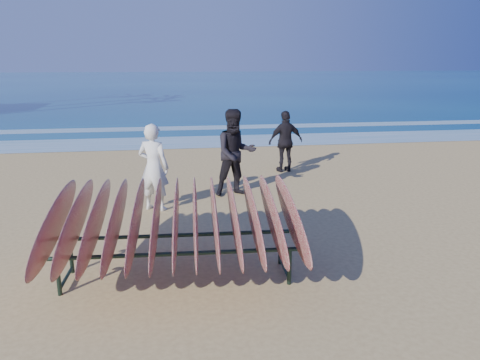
# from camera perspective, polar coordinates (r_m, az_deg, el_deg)

# --- Properties ---
(ground) EXTENTS (120.00, 120.00, 0.00)m
(ground) POSITION_cam_1_polar(r_m,az_deg,el_deg) (7.36, 0.94, -8.74)
(ground) COLOR tan
(ground) RESTS_ON ground
(ocean) EXTENTS (160.00, 160.00, 0.00)m
(ocean) POSITION_cam_1_polar(r_m,az_deg,el_deg) (61.74, -7.69, 11.79)
(ocean) COLOR navy
(ocean) RESTS_ON ground
(foam_near) EXTENTS (160.00, 160.00, 0.00)m
(foam_near) POSITION_cam_1_polar(r_m,az_deg,el_deg) (16.96, -4.66, 4.69)
(foam_near) COLOR white
(foam_near) RESTS_ON ground
(foam_far) EXTENTS (160.00, 160.00, 0.00)m
(foam_far) POSITION_cam_1_polar(r_m,az_deg,el_deg) (20.41, -5.36, 6.35)
(foam_far) COLOR white
(foam_far) RESTS_ON ground
(surfboard_rack) EXTENTS (3.28, 2.67, 1.32)m
(surfboard_rack) POSITION_cam_1_polar(r_m,az_deg,el_deg) (6.27, -7.83, -4.83)
(surfboard_rack) COLOR black
(surfboard_rack) RESTS_ON ground
(person_white) EXTENTS (0.74, 0.63, 1.72)m
(person_white) POSITION_cam_1_polar(r_m,az_deg,el_deg) (9.26, -10.49, 1.52)
(person_white) COLOR silver
(person_white) RESTS_ON ground
(person_dark_a) EXTENTS (1.02, 0.85, 1.89)m
(person_dark_a) POSITION_cam_1_polar(r_m,az_deg,el_deg) (10.07, -0.55, 3.31)
(person_dark_a) COLOR black
(person_dark_a) RESTS_ON ground
(person_dark_b) EXTENTS (1.00, 0.55, 1.61)m
(person_dark_b) POSITION_cam_1_polar(r_m,az_deg,el_deg) (12.35, 5.58, 4.69)
(person_dark_b) COLOR black
(person_dark_b) RESTS_ON ground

